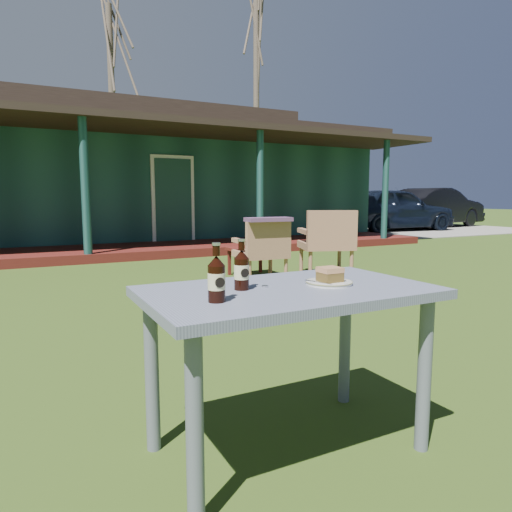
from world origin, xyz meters
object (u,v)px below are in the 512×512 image
cola_bottle_near (242,269)px  plate (329,282)px  side_table (250,251)px  armchair_left (263,248)px  car_far (434,208)px  cake_slice (330,274)px  cola_bottle_far (217,278)px  cafe_table (289,311)px  armchair_right (328,239)px  car_near (393,209)px

cola_bottle_near → plate: bearing=-10.3°
plate → cola_bottle_near: size_ratio=0.97×
side_table → armchair_left: bearing=-101.3°
car_far → cake_slice: bearing=122.1°
plate → cola_bottle_near: bearing=169.7°
cake_slice → cola_bottle_far: (-0.56, -0.08, 0.04)m
cafe_table → car_far: bearing=39.4°
armchair_right → side_table: (-0.92, 0.58, -0.18)m
cafe_table → armchair_left: 3.91m
cafe_table → side_table: size_ratio=2.00×
car_far → armchair_left: bearing=114.6°
armchair_left → cafe_table: bearing=-116.7°
cafe_table → side_table: 4.54m
plate → armchair_right: armchair_right is taller
cake_slice → cola_bottle_near: cola_bottle_near is taller
plate → cola_bottle_near: cola_bottle_near is taller
cafe_table → cake_slice: bearing=-5.9°
cola_bottle_near → cola_bottle_far: (-0.18, -0.16, 0.00)m
car_near → plate: size_ratio=20.72×
car_near → cola_bottle_far: 14.30m
armchair_left → armchair_right: armchair_right is taller
armchair_left → side_table: bearing=78.7°
side_table → cola_bottle_near: bearing=-117.0°
plate → cola_bottle_near: 0.40m
car_near → plate: car_near is taller
cake_slice → cola_bottle_far: cola_bottle_far is taller
car_far → cafe_table: size_ratio=3.64×
plate → armchair_left: (1.56, 3.50, -0.28)m
cola_bottle_near → cafe_table: bearing=-15.8°
cafe_table → armchair_left: armchair_left is taller
car_near → car_far: 2.82m
armchair_right → cake_slice: bearing=-126.2°
armchair_right → car_far: bearing=34.8°
cake_slice → side_table: size_ratio=0.15×
car_far → armchair_left: 12.99m
armchair_left → armchair_right: bearing=2.8°
plate → armchair_left: size_ratio=0.25×
cola_bottle_near → armchair_left: size_ratio=0.26×
plate → side_table: (1.69, 4.14, -0.39)m
armchair_right → cafe_table: bearing=-128.4°
cafe_table → armchair_right: armchair_right is taller
car_far → cake_slice: (-12.53, -10.47, 0.05)m
armchair_right → cola_bottle_near: bearing=-130.7°
cake_slice → armchair_left: size_ratio=0.11×
car_near → cafe_table: car_near is taller
cola_bottle_far → armchair_left: (2.12, 3.59, -0.35)m
plate → cola_bottle_far: cola_bottle_far is taller
car_far → cola_bottle_far: (-13.09, -10.55, 0.09)m
cola_bottle_near → side_table: 4.59m
car_near → armchair_right: bearing=135.2°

